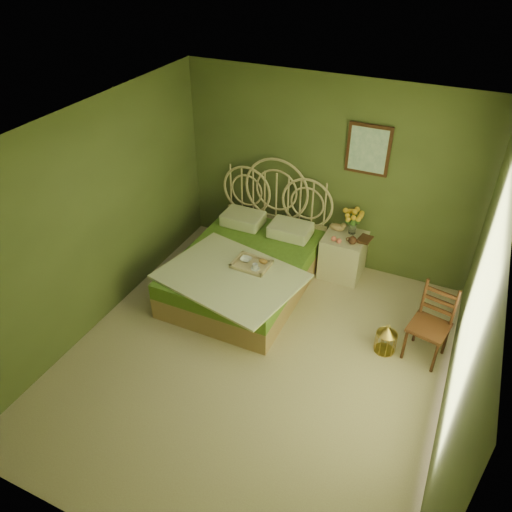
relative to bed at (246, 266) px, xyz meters
The scene contains 14 objects.
floor 1.39m from the bed, 60.23° to the right, with size 4.50×4.50×0.00m, color #C2B48C.
ceiling 2.66m from the bed, 60.23° to the right, with size 4.50×4.50×0.00m, color silver.
wall_back 1.61m from the bed, 57.99° to the left, with size 4.00×4.00×0.00m, color #586434.
wall_left 2.03m from the bed, 138.50° to the right, with size 4.50×4.50×0.00m, color #586434.
wall_right 3.08m from the bed, 23.74° to the right, with size 4.50×4.50×0.00m, color #586434.
wall_art 2.13m from the bed, 41.70° to the left, with size 0.54×0.04×0.64m.
bed is the anchor object (origin of this frame).
nightstand 1.36m from the bed, 37.08° to the left, with size 0.54×0.54×1.03m.
chair 2.39m from the bed, ahead, with size 0.47×0.47×0.90m.
birdcage 2.01m from the bed, 12.28° to the right, with size 0.23×0.23×0.35m.
book_lower 1.53m from the bed, 33.30° to the left, with size 0.16×0.22×0.02m, color #381E0F.
book_upper 1.54m from the bed, 33.30° to the left, with size 0.17×0.23×0.02m, color #472819.
cereal_bowl 0.33m from the bed, 64.43° to the right, with size 0.14×0.14×0.03m, color white.
coffee_cup 0.48m from the bed, 47.65° to the right, with size 0.08×0.08×0.07m, color white.
Camera 1 is at (1.67, -3.58, 4.17)m, focal length 35.00 mm.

